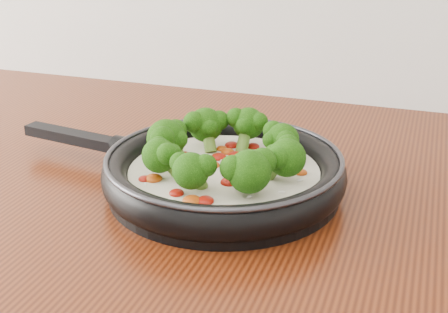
% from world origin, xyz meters
% --- Properties ---
extents(skillet, '(0.51, 0.35, 0.09)m').
position_xyz_m(skillet, '(0.09, 1.05, 0.93)').
color(skillet, black).
rests_on(skillet, counter).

